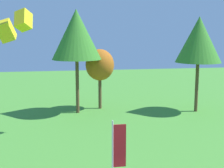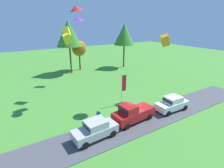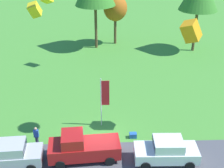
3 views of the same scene
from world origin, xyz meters
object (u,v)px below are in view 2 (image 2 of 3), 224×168
at_px(kite_box_near_flag, 67,32).
at_px(person_on_lawn, 98,117).
at_px(kite_box_high_right, 165,40).
at_px(tree_far_left, 79,48).
at_px(car_pickup_by_flagpole, 132,113).
at_px(flag_banner, 123,85).
at_px(cooler_box, 144,104).
at_px(kite_box_high_left, 67,39).
at_px(tree_center_back, 69,34).
at_px(tree_right_of_center, 124,34).
at_px(kite_delta_mid_center, 78,19).
at_px(kite_delta_over_trees, 76,8).
at_px(car_sedan_far_end, 172,103).
at_px(car_sedan_near_entrance, 95,129).

bearing_deg(kite_box_near_flag, person_on_lawn, -91.35).
bearing_deg(kite_box_near_flag, kite_box_high_right, -34.78).
bearing_deg(tree_far_left, car_pickup_by_flagpole, -98.32).
bearing_deg(flag_banner, cooler_box, -38.89).
bearing_deg(kite_box_high_right, person_on_lawn, -170.98).
xyz_separation_m(person_on_lawn, kite_box_high_left, (-0.54, 7.08, 7.78)).
xyz_separation_m(cooler_box, kite_box_high_left, (-7.86, 6.28, 8.45)).
relative_size(person_on_lawn, kite_box_high_right, 1.26).
distance_m(person_on_lawn, tree_center_back, 22.97).
distance_m(tree_center_back, tree_far_left, 4.58).
distance_m(person_on_lawn, tree_right_of_center, 27.03).
xyz_separation_m(tree_center_back, flag_banner, (0.74, -18.68, -5.61)).
relative_size(kite_delta_mid_center, kite_box_high_left, 1.17).
distance_m(tree_center_back, kite_box_high_left, 15.02).
xyz_separation_m(person_on_lawn, tree_right_of_center, (17.23, 19.64, 6.95)).
bearing_deg(kite_box_high_right, kite_delta_over_trees, -172.35).
bearing_deg(kite_delta_mid_center, car_sedan_far_end, -42.97).
bearing_deg(tree_center_back, kite_box_near_flag, -109.26).
relative_size(car_sedan_near_entrance, flag_banner, 1.03).
height_order(person_on_lawn, kite_box_high_right, kite_box_high_right).
xyz_separation_m(tree_right_of_center, kite_box_high_right, (-5.97, -17.85, 0.49)).
bearing_deg(kite_box_high_left, car_pickup_by_flagpole, -65.36).
bearing_deg(kite_delta_mid_center, tree_far_left, 69.43).
bearing_deg(car_pickup_by_flagpole, kite_box_high_left, 114.64).
relative_size(car_sedan_near_entrance, kite_delta_mid_center, 3.49).
distance_m(tree_right_of_center, kite_delta_over_trees, 27.59).
bearing_deg(flag_banner, tree_right_of_center, 54.56).
relative_size(car_sedan_far_end, tree_right_of_center, 0.43).
xyz_separation_m(car_pickup_by_flagpole, kite_delta_over_trees, (-5.22, 1.62, 10.64)).
height_order(person_on_lawn, cooler_box, person_on_lawn).
bearing_deg(car_pickup_by_flagpole, car_sedan_far_end, -5.37).
distance_m(person_on_lawn, kite_delta_mid_center, 11.77).
xyz_separation_m(car_sedan_near_entrance, kite_box_high_left, (0.88, 9.18, 7.61)).
distance_m(tree_far_left, kite_delta_mid_center, 19.03).
height_order(kite_delta_mid_center, kite_delta_over_trees, kite_delta_over_trees).
relative_size(car_sedan_far_end, kite_box_high_right, 3.29).
xyz_separation_m(car_pickup_by_flagpole, tree_right_of_center, (13.79, 21.23, 6.72)).
xyz_separation_m(tree_center_back, tree_far_left, (2.65, 1.56, -3.40)).
xyz_separation_m(cooler_box, kite_box_high_right, (3.94, 0.99, 8.11)).
height_order(car_pickup_by_flagpole, tree_far_left, tree_far_left).
relative_size(car_sedan_far_end, cooler_box, 7.94).
height_order(car_pickup_by_flagpole, cooler_box, car_pickup_by_flagpole).
xyz_separation_m(tree_center_back, kite_delta_mid_center, (-3.69, -15.33, 2.64)).
height_order(kite_delta_over_trees, kite_box_high_left, kite_delta_over_trees).
xyz_separation_m(flag_banner, cooler_box, (2.23, -1.80, -2.56)).
height_order(flag_banner, kite_box_high_right, kite_box_high_right).
relative_size(kite_delta_mid_center, kite_box_high_right, 0.95).
bearing_deg(kite_box_high_right, kite_box_near_flag, 145.22).
bearing_deg(tree_center_back, car_sedan_near_entrance, -103.87).
bearing_deg(kite_box_high_right, car_sedan_far_end, -116.05).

